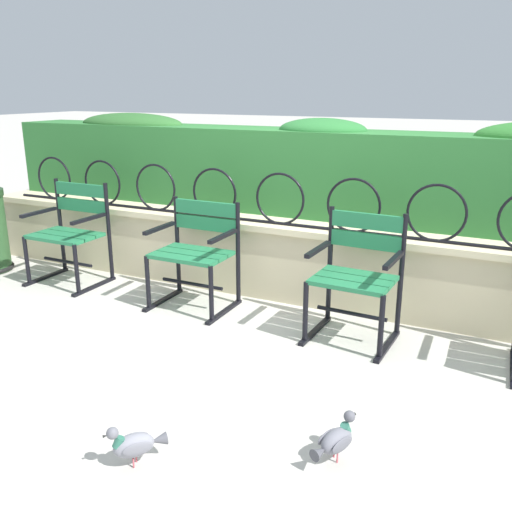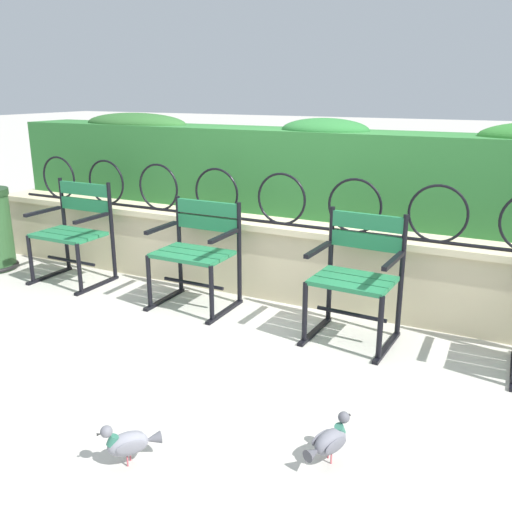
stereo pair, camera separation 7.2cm
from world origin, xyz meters
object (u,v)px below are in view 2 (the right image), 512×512
park_chair_leftmost (74,229)px  pigeon_far_side (129,442)px  park_chair_centre_left (198,249)px  park_chair_centre_right (357,274)px  pigeon_near_chairs (330,441)px

park_chair_leftmost → pigeon_far_side: park_chair_leftmost is taller
park_chair_centre_left → park_chair_centre_right: size_ratio=0.95×
park_chair_leftmost → park_chair_centre_right: park_chair_leftmost is taller
park_chair_centre_right → pigeon_near_chairs: park_chair_centre_right is taller
park_chair_leftmost → pigeon_near_chairs: (2.93, -1.42, -0.36)m
pigeon_far_side → pigeon_near_chairs: bearing=27.9°
park_chair_centre_left → park_chair_centre_right: park_chair_centre_right is taller
park_chair_leftmost → pigeon_near_chairs: park_chair_leftmost is taller
park_chair_leftmost → park_chair_centre_left: (1.31, -0.01, -0.01)m
park_chair_leftmost → park_chair_centre_right: bearing=-0.9°
pigeon_near_chairs → pigeon_far_side: 0.93m
pigeon_near_chairs → pigeon_far_side: bearing=-152.1°
park_chair_centre_right → park_chair_centre_left: bearing=178.6°
park_chair_centre_right → pigeon_far_side: (-0.51, -1.81, -0.35)m
pigeon_near_chairs → pigeon_far_side: (-0.82, -0.43, 0.00)m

